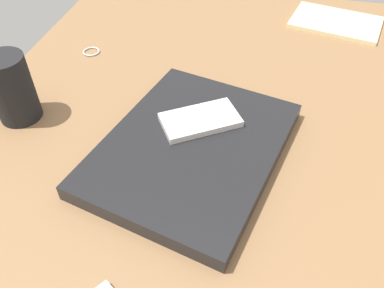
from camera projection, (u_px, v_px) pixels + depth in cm
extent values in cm
cube|color=olive|center=(205.00, 167.00, 57.81)|extent=(120.00, 80.00, 3.00)
cube|color=black|center=(192.00, 148.00, 56.83)|extent=(35.52, 30.38, 2.41)
cube|color=silver|center=(200.00, 120.00, 58.68)|extent=(11.39, 13.00, 1.02)
cube|color=white|center=(200.00, 117.00, 58.28)|extent=(7.91, 8.60, 0.14)
torus|color=silver|center=(91.00, 52.00, 77.89)|extent=(3.38, 3.38, 0.36)
cube|color=#F2EDB2|center=(336.00, 22.00, 86.36)|extent=(16.60, 21.08, 0.80)
cylinder|color=black|center=(12.00, 89.00, 60.15)|extent=(6.56, 6.56, 10.85)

